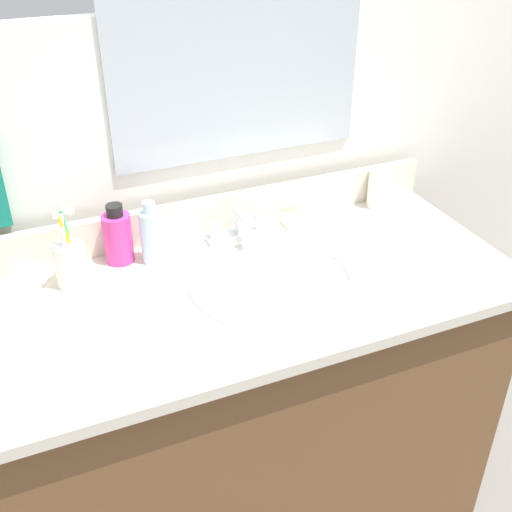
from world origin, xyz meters
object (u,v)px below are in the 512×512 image
Objects in this scene: faucet at (239,227)px; cup_white_ceramic at (70,263)px; bottle_lotion_white at (380,186)px; bottle_soap_pink at (118,237)px; bottle_gel_clear at (151,235)px; soap_bar at (296,220)px.

cup_white_ceramic reaches higher than faucet.
faucet is 1.33× the size of bottle_lotion_white.
bottle_soap_pink is 0.73× the size of cup_white_ceramic.
bottle_soap_pink is 0.95× the size of bottle_gel_clear.
bottle_soap_pink reaches higher than soap_bar.
bottle_gel_clear is at bearing 7.42° from cup_white_ceramic.
faucet is 2.50× the size of soap_bar.
cup_white_ceramic is 3.00× the size of soap_bar.
bottle_lotion_white is 0.62m from bottle_gel_clear.
bottle_gel_clear is 0.38m from soap_bar.
bottle_soap_pink is (-0.29, 0.01, 0.03)m from faucet.
faucet is 0.15m from soap_bar.
cup_white_ceramic is at bearing -154.74° from bottle_soap_pink.
bottle_lotion_white reaches higher than soap_bar.
bottle_soap_pink is 0.68m from bottle_lotion_white.
bottle_soap_pink reaches higher than bottle_lotion_white.
bottle_gel_clear is (-0.22, -0.02, 0.04)m from faucet.
soap_bar is (0.44, -0.00, -0.05)m from bottle_soap_pink.
bottle_soap_pink is at bearing 25.26° from cup_white_ceramic.
soap_bar is at bearing -0.52° from bottle_soap_pink.
bottle_gel_clear is 2.30× the size of soap_bar.
cup_white_ceramic is at bearing -174.88° from soap_bar.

